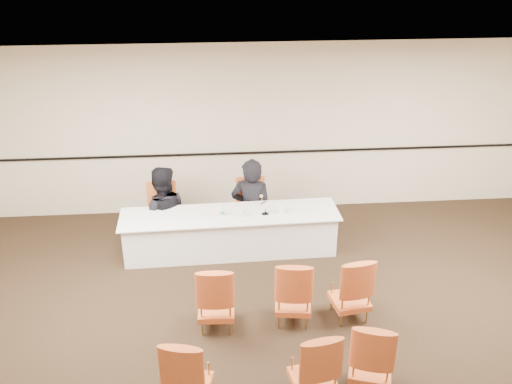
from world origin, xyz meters
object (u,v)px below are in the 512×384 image
(aud_chair_front_mid, at_px, (293,290))
(water_bottle, at_px, (222,210))
(aud_chair_back_right, at_px, (372,354))
(drinking_glass, at_px, (245,213))
(aud_chair_front_left, at_px, (216,296))
(panelist_second, at_px, (163,218))
(panelist_second_chair, at_px, (162,213))
(aud_chair_back_left, at_px, (188,370))
(aud_chair_front_right, at_px, (351,287))
(microphone, at_px, (265,206))
(panel_table, at_px, (230,233))
(coffee_cup, at_px, (281,209))
(aud_chair_back_mid, at_px, (314,364))
(panelist_main_chair, at_px, (252,209))
(panelist_main, at_px, (252,213))

(aud_chair_front_mid, bearing_deg, water_bottle, 123.78)
(aud_chair_front_mid, height_order, aud_chair_back_right, same)
(drinking_glass, xyz_separation_m, aud_chair_front_left, (-0.49, -1.72, -0.25))
(panelist_second, distance_m, panelist_second_chair, 0.08)
(panelist_second, bearing_deg, aud_chair_back_left, 94.07)
(aud_chair_front_right, bearing_deg, microphone, 110.14)
(microphone, xyz_separation_m, aud_chair_back_left, (-1.12, -3.06, -0.34))
(microphone, distance_m, aud_chair_back_right, 3.13)
(panel_table, bearing_deg, coffee_cup, -5.37)
(panel_table, bearing_deg, aud_chair_front_mid, -69.12)
(drinking_glass, distance_m, aud_chair_front_mid, 1.78)
(microphone, height_order, aud_chair_back_mid, microphone)
(aud_chair_back_mid, bearing_deg, aud_chair_back_right, -1.27)
(aud_chair_front_left, bearing_deg, panelist_main_chair, 77.82)
(panelist_main_chair, xyz_separation_m, panelist_second, (-1.46, -0.04, -0.08))
(aud_chair_front_mid, bearing_deg, aud_chair_back_right, -53.63)
(panelist_main_chair, distance_m, panelist_second_chair, 1.46)
(panelist_main_chair, relative_size, aud_chair_back_right, 1.00)
(microphone, relative_size, aud_chair_front_right, 0.29)
(water_bottle, height_order, aud_chair_back_right, aud_chair_back_right)
(aud_chair_front_left, distance_m, aud_chair_back_right, 2.08)
(panelist_second, height_order, aud_chair_back_left, panelist_second)
(aud_chair_front_mid, bearing_deg, panelist_main_chair, 106.36)
(panelist_main, bearing_deg, drinking_glass, 92.94)
(panelist_second, distance_m, coffee_cup, 1.98)
(panelist_main_chair, xyz_separation_m, panelist_second_chair, (-1.46, -0.04, 0.00))
(coffee_cup, distance_m, aud_chair_front_mid, 1.75)
(panel_table, relative_size, aud_chair_back_left, 3.56)
(microphone, distance_m, aud_chair_front_mid, 1.76)
(aud_chair_front_mid, bearing_deg, aud_chair_front_right, 8.40)
(panelist_second, bearing_deg, aud_chair_back_right, 121.73)
(panelist_second_chair, xyz_separation_m, aud_chair_back_mid, (1.85, -3.63, 0.00))
(panelist_main, relative_size, microphone, 6.89)
(panel_table, bearing_deg, aud_chair_back_right, -66.42)
(drinking_glass, height_order, coffee_cup, coffee_cup)
(drinking_glass, distance_m, aud_chair_back_mid, 3.10)
(panel_table, bearing_deg, aud_chair_back_left, -102.27)
(panelist_second, bearing_deg, panelist_main, 177.90)
(microphone, distance_m, coffee_cup, 0.26)
(coffee_cup, bearing_deg, microphone, -177.76)
(drinking_glass, relative_size, aud_chair_back_left, 0.11)
(panelist_second_chair, xyz_separation_m, aud_chair_back_right, (2.52, -3.52, 0.00))
(panel_table, bearing_deg, aud_chair_front_right, -51.46)
(drinking_glass, relative_size, aud_chair_back_mid, 0.11)
(panel_table, xyz_separation_m, aud_chair_back_mid, (0.77, -3.14, 0.14))
(aud_chair_front_mid, distance_m, aud_chair_back_right, 1.43)
(aud_chair_back_left, bearing_deg, drinking_glass, 88.25)
(drinking_glass, height_order, aud_chair_front_mid, aud_chair_front_mid)
(panelist_second_chair, relative_size, aud_chair_back_left, 1.00)
(panelist_second_chair, bearing_deg, panelist_main_chair, 0.00)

